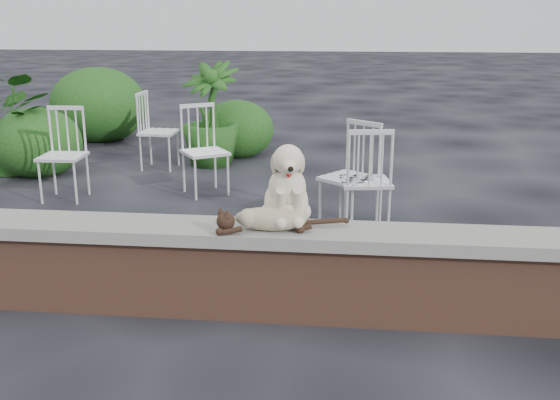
# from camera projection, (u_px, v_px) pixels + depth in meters

# --- Properties ---
(ground) EXTENTS (60.00, 60.00, 0.00)m
(ground) POSITION_uv_depth(u_px,v_px,m) (210.00, 310.00, 4.16)
(ground) COLOR black
(ground) RESTS_ON ground
(brick_wall) EXTENTS (6.00, 0.30, 0.50)m
(brick_wall) POSITION_uv_depth(u_px,v_px,m) (208.00, 274.00, 4.09)
(brick_wall) COLOR brown
(brick_wall) RESTS_ON ground
(capstone) EXTENTS (6.20, 0.40, 0.08)m
(capstone) POSITION_uv_depth(u_px,v_px,m) (207.00, 231.00, 4.01)
(capstone) COLOR slate
(capstone) RESTS_ON brick_wall
(dog) EXTENTS (0.43, 0.52, 0.53)m
(dog) POSITION_uv_depth(u_px,v_px,m) (286.00, 182.00, 3.96)
(dog) COLOR beige
(dog) RESTS_ON capstone
(cat) EXTENTS (1.00, 0.42, 0.16)m
(cat) POSITION_uv_depth(u_px,v_px,m) (271.00, 217.00, 3.88)
(cat) COLOR tan
(cat) RESTS_ON capstone
(chair_b) EXTENTS (0.59, 0.59, 0.94)m
(chair_b) POSITION_uv_depth(u_px,v_px,m) (62.00, 155.00, 6.52)
(chair_b) COLOR white
(chair_b) RESTS_ON ground
(chair_c) EXTENTS (0.64, 0.64, 0.94)m
(chair_c) POSITION_uv_depth(u_px,v_px,m) (365.00, 180.00, 5.53)
(chair_c) COLOR white
(chair_c) RESTS_ON ground
(chair_a) EXTENTS (0.78, 0.78, 0.94)m
(chair_a) POSITION_uv_depth(u_px,v_px,m) (205.00, 151.00, 6.71)
(chair_a) COLOR white
(chair_a) RESTS_ON ground
(chair_e) EXTENTS (0.58, 0.58, 0.94)m
(chair_e) POSITION_uv_depth(u_px,v_px,m) (159.00, 131.00, 7.84)
(chair_e) COLOR white
(chair_e) RESTS_ON ground
(chair_d) EXTENTS (0.79, 0.79, 0.94)m
(chair_d) POSITION_uv_depth(u_px,v_px,m) (349.00, 176.00, 5.65)
(chair_d) COLOR white
(chair_d) RESTS_ON ground
(potted_plant_a) EXTENTS (1.10, 0.96, 1.23)m
(potted_plant_a) POSITION_uv_depth(u_px,v_px,m) (13.00, 122.00, 7.59)
(potted_plant_a) COLOR #164A15
(potted_plant_a) RESTS_ON ground
(potted_plant_b) EXTENTS (0.92, 0.92, 1.29)m
(potted_plant_b) POSITION_uv_depth(u_px,v_px,m) (211.00, 114.00, 7.97)
(potted_plant_b) COLOR #164A15
(potted_plant_b) RESTS_ON ground
(shrubbery) EXTENTS (3.51, 3.37, 1.15)m
(shrubbery) POSITION_uv_depth(u_px,v_px,m) (112.00, 117.00, 9.00)
(shrubbery) COLOR #164A15
(shrubbery) RESTS_ON ground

